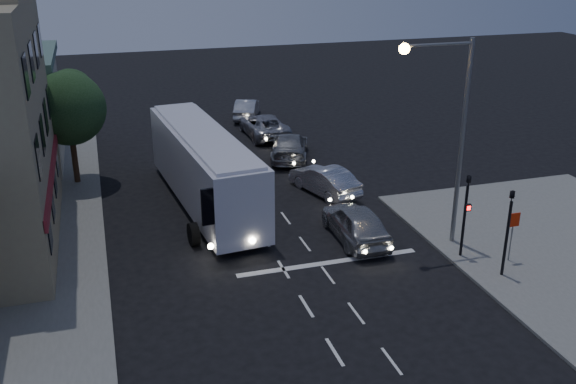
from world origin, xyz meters
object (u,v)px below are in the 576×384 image
object	(u,v)px
tour_bus	(204,166)
car_sedan_b	(290,146)
car_sedan_c	(264,125)
street_tree	(68,105)
traffic_signal_main	(466,206)
car_suv	(356,223)
traffic_signal_side	(509,223)
car_sedan_a	(325,180)
regulatory_sign	(513,229)
car_extra	(247,109)
streetlight	(450,121)

from	to	relation	value
tour_bus	car_sedan_b	bearing A→B (deg)	37.71
car_sedan_c	street_tree	bearing A→B (deg)	23.52
traffic_signal_main	street_tree	world-z (taller)	street_tree
car_suv	car_sedan_c	xyz separation A→B (m)	(0.26, 17.15, -0.07)
tour_bus	traffic_signal_side	xyz separation A→B (m)	(10.16, -11.01, 0.30)
car_sedan_a	regulatory_sign	world-z (taller)	regulatory_sign
car_sedan_b	traffic_signal_side	world-z (taller)	traffic_signal_side
car_sedan_b	regulatory_sign	distance (m)	16.78
car_sedan_c	street_tree	distance (m)	14.27
traffic_signal_main	regulatory_sign	size ratio (longest dim) A/B	1.86
car_sedan_a	car_sedan_c	world-z (taller)	car_sedan_c
car_sedan_a	car_extra	xyz separation A→B (m)	(-0.36, 16.35, -0.02)
car_sedan_b	car_extra	bearing A→B (deg)	-68.96
car_sedan_a	traffic_signal_side	xyz separation A→B (m)	(3.75, -10.77, 1.66)
car_sedan_a	car_suv	bearing A→B (deg)	67.12
traffic_signal_side	street_tree	world-z (taller)	street_tree
tour_bus	car_sedan_a	size ratio (longest dim) A/B	2.83
car_extra	car_suv	bearing A→B (deg)	109.19
streetlight	car_extra	bearing A→B (deg)	97.58
car_extra	traffic_signal_side	xyz separation A→B (m)	(4.11, -27.12, 1.68)
streetlight	tour_bus	bearing A→B (deg)	140.40
car_sedan_b	car_sedan_c	xyz separation A→B (m)	(-0.28, 5.12, -0.01)
street_tree	car_sedan_b	bearing A→B (deg)	3.62
regulatory_sign	car_extra	bearing A→B (deg)	101.06
car_suv	regulatory_sign	size ratio (longest dim) A/B	2.23
car_sedan_c	regulatory_sign	distance (m)	21.80
regulatory_sign	car_sedan_a	bearing A→B (deg)	115.83
tour_bus	car_extra	distance (m)	17.27
car_sedan_a	traffic_signal_main	size ratio (longest dim) A/B	1.12
car_suv	car_sedan_a	distance (m)	5.80
tour_bus	car_sedan_c	bearing A→B (deg)	55.69
regulatory_sign	tour_bus	bearing A→B (deg)	137.99
car_extra	streetlight	world-z (taller)	streetlight
car_suv	traffic_signal_main	world-z (taller)	traffic_signal_main
car_sedan_b	car_suv	bearing A→B (deg)	106.70
tour_bus	car_suv	xyz separation A→B (m)	(5.82, -6.01, -1.29)
car_extra	streetlight	xyz separation A→B (m)	(3.16, -23.72, 4.99)
car_sedan_c	car_sedan_b	bearing A→B (deg)	91.15
car_sedan_a	street_tree	bearing A→B (deg)	-40.20
car_sedan_a	car_sedan_b	world-z (taller)	car_sedan_b
car_sedan_a	traffic_signal_main	bearing A→B (deg)	92.05
regulatory_sign	car_suv	bearing A→B (deg)	142.89
tour_bus	car_sedan_c	size ratio (longest dim) A/B	2.35
streetlight	car_sedan_c	bearing A→B (deg)	99.46
streetlight	traffic_signal_main	bearing A→B (deg)	-79.80
traffic_signal_side	streetlight	xyz separation A→B (m)	(-0.96, 3.40, 3.31)
traffic_signal_main	car_sedan_b	bearing A→B (deg)	101.63
traffic_signal_main	car_sedan_a	bearing A→B (deg)	109.11
regulatory_sign	car_sedan_b	bearing A→B (deg)	106.63
car_sedan_b	car_extra	distance (m)	10.10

